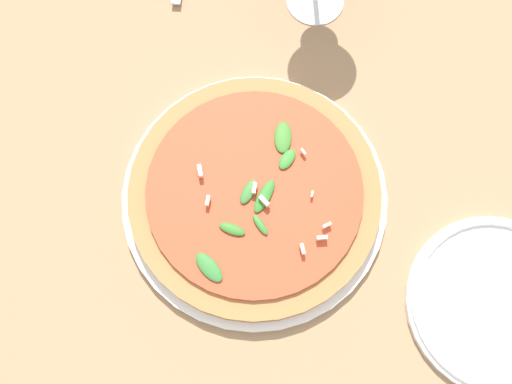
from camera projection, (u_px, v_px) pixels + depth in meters
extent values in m
plane|color=#9E7A56|center=(250.00, 219.00, 0.71)|extent=(6.00, 6.00, 0.00)
cylinder|color=white|center=(256.00, 198.00, 0.72)|extent=(0.32, 0.32, 0.01)
cylinder|color=#AD7542|center=(256.00, 194.00, 0.70)|extent=(0.30, 0.30, 0.02)
cylinder|color=#C64728|center=(256.00, 191.00, 0.69)|extent=(0.25, 0.25, 0.01)
ellipsoid|color=#347732|center=(209.00, 267.00, 0.66)|extent=(0.04, 0.04, 0.01)
ellipsoid|color=#377629|center=(232.00, 229.00, 0.67)|extent=(0.02, 0.03, 0.01)
ellipsoid|color=#377A2F|center=(260.00, 225.00, 0.67)|extent=(0.03, 0.03, 0.01)
ellipsoid|color=#3C7C2A|center=(283.00, 137.00, 0.70)|extent=(0.04, 0.03, 0.01)
ellipsoid|color=#39822E|center=(287.00, 159.00, 0.70)|extent=(0.03, 0.02, 0.01)
ellipsoid|color=#3B7531|center=(248.00, 192.00, 0.68)|extent=(0.03, 0.02, 0.01)
ellipsoid|color=#327729|center=(264.00, 196.00, 0.68)|extent=(0.05, 0.03, 0.01)
cube|color=beige|center=(312.00, 194.00, 0.68)|extent=(0.01, 0.00, 0.00)
cube|color=beige|center=(256.00, 189.00, 0.68)|extent=(0.01, 0.00, 0.01)
cube|color=beige|center=(322.00, 238.00, 0.66)|extent=(0.01, 0.01, 0.01)
cube|color=beige|center=(303.00, 249.00, 0.66)|extent=(0.01, 0.01, 0.01)
cube|color=beige|center=(200.00, 171.00, 0.69)|extent=(0.01, 0.01, 0.01)
cube|color=beige|center=(303.00, 152.00, 0.69)|extent=(0.01, 0.01, 0.00)
cube|color=beige|center=(328.00, 221.00, 0.67)|extent=(0.01, 0.01, 0.01)
cube|color=beige|center=(208.00, 199.00, 0.68)|extent=(0.01, 0.00, 0.01)
cube|color=beige|center=(264.00, 201.00, 0.67)|extent=(0.01, 0.01, 0.01)
cylinder|color=white|center=(315.00, 0.00, 0.80)|extent=(0.08, 0.08, 0.00)
cylinder|color=white|center=(495.00, 304.00, 0.68)|extent=(0.20, 0.20, 0.01)
torus|color=white|center=(498.00, 303.00, 0.67)|extent=(0.20, 0.20, 0.01)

